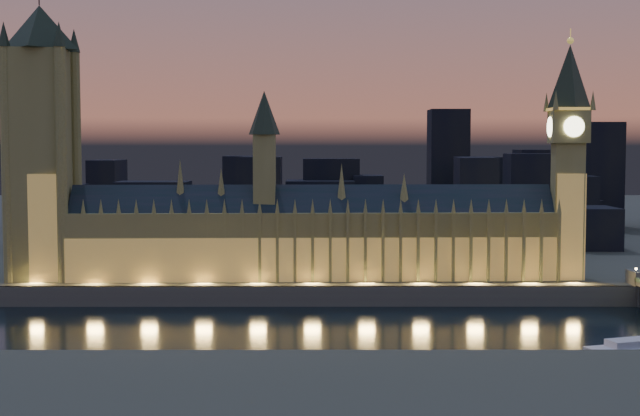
{
  "coord_description": "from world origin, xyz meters",
  "views": [
    {
      "loc": [
        4.12,
        -307.24,
        63.33
      ],
      "look_at": [
        5.0,
        55.0,
        38.0
      ],
      "focal_mm": 50.0,
      "sensor_mm": 36.0,
      "label": 1
    }
  ],
  "objects": [
    {
      "name": "elizabeth_tower",
      "position": [
        108.0,
        61.92,
        65.59
      ],
      "size": [
        18.0,
        18.0,
        103.49
      ],
      "color": "olive",
      "rests_on": "north_bank"
    },
    {
      "name": "city_backdrop",
      "position": [
        38.58,
        247.91,
        31.12
      ],
      "size": [
        490.21,
        215.63,
        79.96
      ],
      "color": "black",
      "rests_on": "north_bank"
    },
    {
      "name": "embankment_wall",
      "position": [
        0.0,
        41.0,
        4.0
      ],
      "size": [
        2000.0,
        2.5,
        8.0
      ],
      "primitive_type": "cube",
      "color": "#514F4C",
      "rests_on": "ground"
    },
    {
      "name": "palace_of_westminster",
      "position": [
        1.08,
        61.74,
        26.37
      ],
      "size": [
        202.0,
        25.6,
        78.0
      ],
      "color": "olive",
      "rests_on": "north_bank"
    },
    {
      "name": "ground_plane",
      "position": [
        0.0,
        0.0,
        0.0
      ],
      "size": [
        2000.0,
        2000.0,
        0.0
      ],
      "primitive_type": "plane",
      "color": "black",
      "rests_on": "ground"
    },
    {
      "name": "victoria_tower",
      "position": [
        -110.0,
        61.93,
        69.98
      ],
      "size": [
        31.68,
        31.68,
        124.77
      ],
      "color": "olive",
      "rests_on": "north_bank"
    },
    {
      "name": "north_bank",
      "position": [
        0.0,
        520.0,
        4.0
      ],
      "size": [
        2000.0,
        960.0,
        8.0
      ],
      "primitive_type": "cube",
      "color": "#3E4335",
      "rests_on": "ground"
    }
  ]
}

